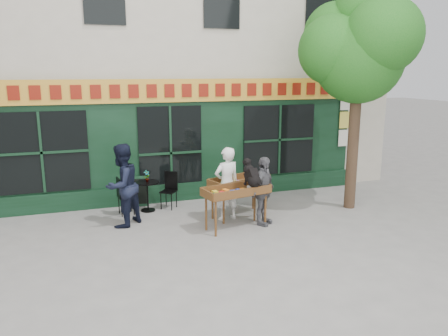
{
  "coord_description": "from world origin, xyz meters",
  "views": [
    {
      "loc": [
        -2.34,
        -9.04,
        3.49
      ],
      "look_at": [
        0.89,
        0.5,
        1.25
      ],
      "focal_mm": 35.0,
      "sensor_mm": 36.0,
      "label": 1
    }
  ],
  "objects_px": {
    "dog": "(252,172)",
    "man_left": "(122,185)",
    "book_cart_center": "(236,193)",
    "book_cart_right": "(239,184)",
    "bistro_table": "(147,190)",
    "woman": "(227,184)",
    "man_right": "(263,191)"
  },
  "relations": [
    {
      "from": "dog",
      "to": "man_left",
      "type": "height_order",
      "value": "man_left"
    },
    {
      "from": "book_cart_center",
      "to": "dog",
      "type": "bearing_deg",
      "value": -19.34
    },
    {
      "from": "dog",
      "to": "book_cart_right",
      "type": "relative_size",
      "value": 0.37
    },
    {
      "from": "dog",
      "to": "bistro_table",
      "type": "xyz_separation_m",
      "value": [
        -2.05,
        1.95,
        -0.75
      ]
    },
    {
      "from": "book_cart_center",
      "to": "bistro_table",
      "type": "distance_m",
      "value": 2.56
    },
    {
      "from": "woman",
      "to": "man_left",
      "type": "distance_m",
      "value": 2.42
    },
    {
      "from": "bistro_table",
      "to": "book_cart_right",
      "type": "bearing_deg",
      "value": -28.16
    },
    {
      "from": "dog",
      "to": "man_right",
      "type": "bearing_deg",
      "value": 4.57
    },
    {
      "from": "woman",
      "to": "bistro_table",
      "type": "relative_size",
      "value": 2.32
    },
    {
      "from": "man_right",
      "to": "bistro_table",
      "type": "relative_size",
      "value": 2.11
    },
    {
      "from": "book_cart_center",
      "to": "dog",
      "type": "relative_size",
      "value": 2.65
    },
    {
      "from": "dog",
      "to": "book_cart_right",
      "type": "distance_m",
      "value": 0.96
    },
    {
      "from": "book_cart_center",
      "to": "woman",
      "type": "relative_size",
      "value": 0.9
    },
    {
      "from": "book_cart_center",
      "to": "woman",
      "type": "height_order",
      "value": "woman"
    },
    {
      "from": "dog",
      "to": "woman",
      "type": "relative_size",
      "value": 0.34
    },
    {
      "from": "book_cart_center",
      "to": "man_right",
      "type": "relative_size",
      "value": 0.99
    },
    {
      "from": "woman",
      "to": "man_right",
      "type": "relative_size",
      "value": 1.1
    },
    {
      "from": "man_left",
      "to": "woman",
      "type": "bearing_deg",
      "value": 129.04
    },
    {
      "from": "book_cart_right",
      "to": "dog",
      "type": "bearing_deg",
      "value": -110.3
    },
    {
      "from": "book_cart_center",
      "to": "man_left",
      "type": "bearing_deg",
      "value": 146.19
    },
    {
      "from": "woman",
      "to": "man_left",
      "type": "bearing_deg",
      "value": -19.46
    },
    {
      "from": "woman",
      "to": "man_left",
      "type": "xyz_separation_m",
      "value": [
        -2.4,
        0.35,
        0.07
      ]
    },
    {
      "from": "man_right",
      "to": "dog",
      "type": "bearing_deg",
      "value": 156.94
    },
    {
      "from": "book_cart_right",
      "to": "man_left",
      "type": "bearing_deg",
      "value": 156.88
    },
    {
      "from": "bistro_table",
      "to": "man_left",
      "type": "distance_m",
      "value": 1.21
    },
    {
      "from": "dog",
      "to": "book_cart_right",
      "type": "bearing_deg",
      "value": 77.33
    },
    {
      "from": "bistro_table",
      "to": "man_left",
      "type": "bearing_deg",
      "value": -127.87
    },
    {
      "from": "book_cart_center",
      "to": "book_cart_right",
      "type": "relative_size",
      "value": 0.98
    },
    {
      "from": "book_cart_right",
      "to": "man_left",
      "type": "relative_size",
      "value": 0.85
    },
    {
      "from": "man_right",
      "to": "book_cart_center",
      "type": "bearing_deg",
      "value": 144.64
    },
    {
      "from": "man_right",
      "to": "bistro_table",
      "type": "xyz_separation_m",
      "value": [
        -2.37,
        1.86,
        -0.26
      ]
    },
    {
      "from": "man_right",
      "to": "book_cart_right",
      "type": "bearing_deg",
      "value": 72.96
    }
  ]
}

